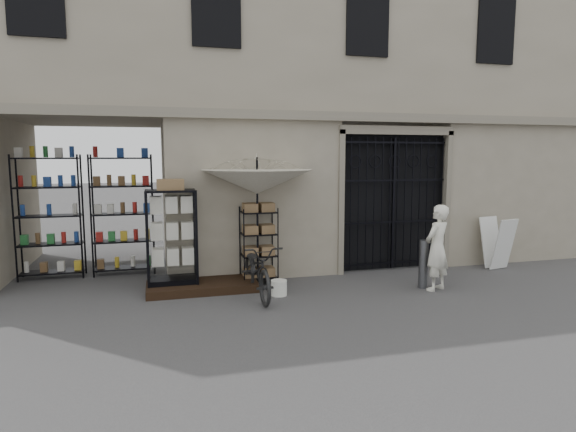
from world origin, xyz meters
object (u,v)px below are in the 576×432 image
object	(u,v)px
display_cabinet	(172,242)
wire_rack	(259,247)
shopkeeper	(435,290)
market_umbrella	(257,175)
bicycle	(258,296)
steel_bollard	(423,264)
white_bucket	(279,288)
easel_sign	(497,243)

from	to	relation	value
display_cabinet	wire_rack	distance (m)	1.64
shopkeeper	market_umbrella	bearing A→B (deg)	-48.24
market_umbrella	bicycle	size ratio (longest dim) A/B	1.60
shopkeeper	bicycle	bearing A→B (deg)	-35.75
steel_bollard	white_bucket	bearing A→B (deg)	175.04
market_umbrella	white_bucket	world-z (taller)	market_umbrella
white_bucket	bicycle	distance (m)	0.41
wire_rack	shopkeeper	size ratio (longest dim) A/B	0.94
white_bucket	steel_bollard	distance (m)	2.76
white_bucket	shopkeeper	distance (m)	2.92
display_cabinet	bicycle	world-z (taller)	display_cabinet
bicycle	display_cabinet	bearing A→B (deg)	150.13
display_cabinet	steel_bollard	xyz separation A→B (m)	(4.53, -1.04, -0.46)
display_cabinet	easel_sign	bearing A→B (deg)	-15.11
wire_rack	bicycle	xyz separation A→B (m)	(-0.20, -0.84, -0.73)
bicycle	shopkeeper	bearing A→B (deg)	-9.64
steel_bollard	shopkeeper	xyz separation A→B (m)	(0.15, -0.19, -0.46)
market_umbrella	easel_sign	world-z (taller)	market_umbrella
easel_sign	white_bucket	bearing A→B (deg)	176.19
white_bucket	shopkeeper	size ratio (longest dim) A/B	0.18
wire_rack	white_bucket	xyz separation A→B (m)	(0.18, -0.88, -0.59)
wire_rack	market_umbrella	bearing A→B (deg)	-114.55
market_umbrella	easel_sign	size ratio (longest dim) A/B	2.65
display_cabinet	steel_bollard	bearing A→B (deg)	-27.29
display_cabinet	steel_bollard	distance (m)	4.68
steel_bollard	easel_sign	xyz separation A→B (m)	(2.39, 0.95, 0.12)
wire_rack	easel_sign	world-z (taller)	wire_rack
display_cabinet	shopkeeper	bearing A→B (deg)	-29.12
shopkeeper	steel_bollard	bearing A→B (deg)	-79.47
wire_rack	steel_bollard	bearing A→B (deg)	-26.23
display_cabinet	shopkeeper	world-z (taller)	display_cabinet
wire_rack	shopkeeper	bearing A→B (deg)	-28.41
display_cabinet	wire_rack	bearing A→B (deg)	-11.74
white_bucket	bicycle	world-z (taller)	bicycle
wire_rack	white_bucket	size ratio (longest dim) A/B	5.24
steel_bollard	shopkeeper	size ratio (longest dim) A/B	0.58
wire_rack	steel_bollard	xyz separation A→B (m)	(2.91, -1.12, -0.27)
market_umbrella	steel_bollard	world-z (taller)	market_umbrella
market_umbrella	easel_sign	xyz separation A→B (m)	(5.35, -0.03, -1.54)
market_umbrella	shopkeeper	size ratio (longest dim) A/B	1.85
market_umbrella	steel_bollard	xyz separation A→B (m)	(2.96, -0.98, -1.65)
bicycle	steel_bollard	xyz separation A→B (m)	(3.11, -0.28, 0.46)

